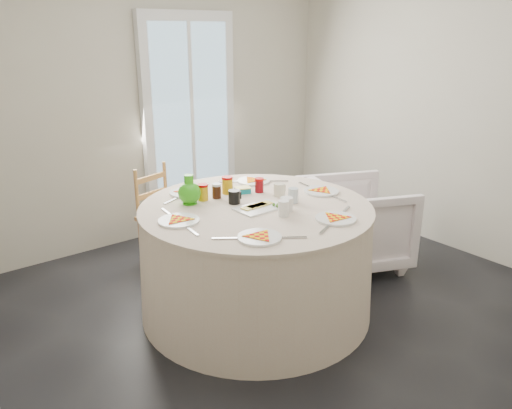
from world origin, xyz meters
TOP-DOWN VIEW (x-y plane):
  - floor at (0.00, 0.00)m, footprint 4.00×4.00m
  - wall_back at (0.00, 2.00)m, footprint 4.00×0.02m
  - wall_right at (2.00, 0.00)m, footprint 0.02×4.00m
  - glass_door at (0.40, 1.95)m, footprint 1.00×0.08m
  - table at (-0.12, 0.26)m, footprint 1.65×1.65m
  - wooden_chair at (-0.23, 1.37)m, footprint 0.46×0.45m
  - armchair at (1.00, 0.32)m, footprint 1.00×1.03m
  - place_settings at (-0.12, 0.26)m, footprint 1.84×1.84m
  - jar_cluster at (-0.13, 0.53)m, footprint 0.52×0.31m
  - butter_tub at (-0.02, 0.54)m, footprint 0.13×0.12m
  - green_pitcher at (-0.45, 0.57)m, footprint 0.19×0.19m
  - cheese_platter at (-0.14, 0.20)m, footprint 0.32×0.21m
  - mugs_glasses at (-0.02, 0.27)m, footprint 0.77×0.77m

SIDE VIEW (x-z plane):
  - floor at x=0.00m, z-range 0.00..0.00m
  - table at x=-0.12m, z-range -0.04..0.79m
  - armchair at x=1.00m, z-range -0.02..0.80m
  - wooden_chair at x=-0.23m, z-range 0.05..0.89m
  - place_settings at x=-0.12m, z-range 0.76..0.78m
  - cheese_platter at x=-0.14m, z-range 0.75..0.79m
  - butter_tub at x=-0.02m, z-range 0.76..0.81m
  - mugs_glasses at x=-0.02m, z-range 0.75..0.87m
  - jar_cluster at x=-0.13m, z-range 0.75..0.89m
  - green_pitcher at x=-0.45m, z-range 0.77..0.97m
  - glass_door at x=0.40m, z-range 0.00..2.10m
  - wall_back at x=0.00m, z-range 0.00..2.60m
  - wall_right at x=2.00m, z-range 0.00..2.60m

